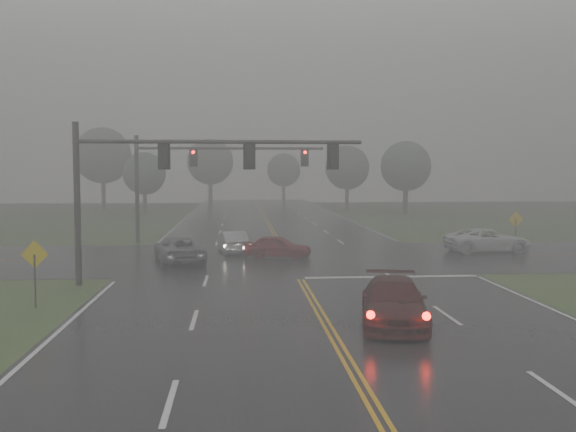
{
  "coord_description": "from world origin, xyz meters",
  "views": [
    {
      "loc": [
        -2.94,
        -16.16,
        5.18
      ],
      "look_at": [
        -0.45,
        16.0,
        2.93
      ],
      "focal_mm": 40.0,
      "sensor_mm": 36.0,
      "label": 1
    }
  ],
  "objects": [
    {
      "name": "sign_diamond_east",
      "position": [
        15.22,
        24.45,
        1.73
      ],
      "size": [
        1.07,
        0.14,
        2.56
      ],
      "rotation": [
        0.0,
        0.0,
        0.1
      ],
      "color": "black",
      "rests_on": "ground"
    },
    {
      "name": "sedan_red",
      "position": [
        -0.62,
        21.65,
        0.0
      ],
      "size": [
        4.29,
        2.51,
        1.37
      ],
      "primitive_type": "imported",
      "rotation": [
        0.0,
        0.0,
        1.33
      ],
      "color": "maroon",
      "rests_on": "ground"
    },
    {
      "name": "cross_street",
      "position": [
        0.0,
        22.0,
        0.0
      ],
      "size": [
        120.0,
        14.0,
        0.02
      ],
      "primitive_type": "cube",
      "color": "black",
      "rests_on": "ground"
    },
    {
      "name": "sedan_silver",
      "position": [
        -3.32,
        24.3,
        0.0
      ],
      "size": [
        2.1,
        4.42,
        1.4
      ],
      "primitive_type": "imported",
      "rotation": [
        0.0,
        0.0,
        3.29
      ],
      "color": "#9FA2A6",
      "rests_on": "ground"
    },
    {
      "name": "tree_n_mid",
      "position": [
        -7.06,
        79.03,
        6.54
      ],
      "size": [
        6.78,
        6.78,
        9.95
      ],
      "color": "#342A22",
      "rests_on": "ground"
    },
    {
      "name": "tree_e_near",
      "position": [
        16.95,
        58.93,
        5.77
      ],
      "size": [
        5.98,
        5.98,
        8.78
      ],
      "color": "#342A22",
      "rests_on": "ground"
    },
    {
      "name": "tree_nw_a",
      "position": [
        -14.04,
        61.04,
        4.89
      ],
      "size": [
        5.07,
        5.07,
        7.44
      ],
      "color": "#342A22",
      "rests_on": "ground"
    },
    {
      "name": "signal_gantry_far",
      "position": [
        -6.01,
        30.58,
        5.44
      ],
      "size": [
        13.62,
        0.39,
        7.76
      ],
      "color": "black",
      "rests_on": "ground"
    },
    {
      "name": "tree_ne_a",
      "position": [
        11.39,
        67.63,
        5.65
      ],
      "size": [
        5.85,
        5.85,
        8.59
      ],
      "color": "#342A22",
      "rests_on": "ground"
    },
    {
      "name": "tree_n_far",
      "position": [
        4.56,
        89.58,
        5.37
      ],
      "size": [
        5.56,
        5.56,
        8.17
      ],
      "color": "#342A22",
      "rests_on": "ground"
    },
    {
      "name": "signal_gantry_near",
      "position": [
        -6.19,
        13.37,
        5.19
      ],
      "size": [
        13.1,
        0.32,
        7.39
      ],
      "color": "black",
      "rests_on": "ground"
    },
    {
      "name": "tree_nw_b",
      "position": [
        -21.0,
        71.5,
        7.28
      ],
      "size": [
        7.53,
        7.53,
        11.06
      ],
      "color": "#342A22",
      "rests_on": "ground"
    },
    {
      "name": "sign_diamond_west",
      "position": [
        -10.63,
        8.52,
        1.74
      ],
      "size": [
        1.07,
        0.16,
        2.58
      ],
      "rotation": [
        0.0,
        0.0,
        -0.11
      ],
      "color": "black",
      "rests_on": "ground"
    },
    {
      "name": "sedan_maroon",
      "position": [
        2.26,
        4.82,
        0.0
      ],
      "size": [
        3.06,
        5.54,
        1.52
      ],
      "primitive_type": "imported",
      "rotation": [
        0.0,
        0.0,
        -0.19
      ],
      "color": "#340A09",
      "rests_on": "ground"
    },
    {
      "name": "stop_bar",
      "position": [
        4.5,
        14.4,
        0.0
      ],
      "size": [
        8.5,
        0.5,
        0.01
      ],
      "primitive_type": "cube",
      "color": "silver",
      "rests_on": "ground"
    },
    {
      "name": "car_grey",
      "position": [
        -6.32,
        20.31,
        0.0
      ],
      "size": [
        3.57,
        5.7,
        1.47
      ],
      "primitive_type": "imported",
      "rotation": [
        0.0,
        0.0,
        3.37
      ],
      "color": "#585B5F",
      "rests_on": "ground"
    },
    {
      "name": "main_road",
      "position": [
        0.0,
        20.0,
        0.0
      ],
      "size": [
        18.0,
        160.0,
        0.02
      ],
      "primitive_type": "cube",
      "color": "black",
      "rests_on": "ground"
    },
    {
      "name": "ground",
      "position": [
        0.0,
        0.0,
        0.0
      ],
      "size": [
        180.0,
        180.0,
        0.0
      ],
      "primitive_type": "plane",
      "color": "#364E21",
      "rests_on": "ground"
    },
    {
      "name": "pickup_white",
      "position": [
        12.97,
        23.49,
        0.0
      ],
      "size": [
        5.58,
        2.83,
        1.51
      ],
      "primitive_type": "imported",
      "rotation": [
        0.0,
        0.0,
        1.63
      ],
      "color": "silver",
      "rests_on": "ground"
    }
  ]
}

